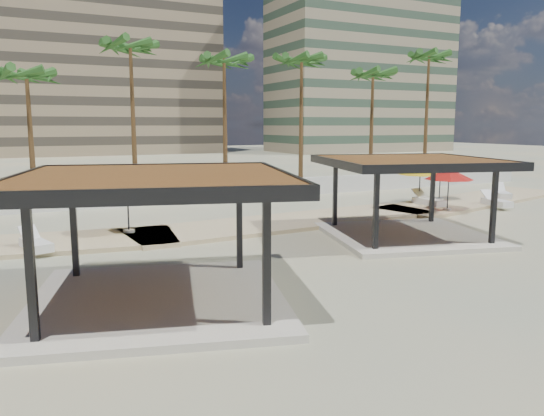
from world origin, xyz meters
The scene contains 21 objects.
ground centered at (0.00, 0.00, 0.00)m, with size 200.00×200.00×0.00m, color tan.
promenade centered at (2.00, 7.67, 0.06)m, with size 44.45×7.97×0.24m.
boundary_wall centered at (0.00, 16.00, 0.60)m, with size 56.00×0.30×1.20m, color silver.
building_mid centered at (4.00, 78.00, 14.27)m, with size 38.00×16.00×30.40m.
building_east centered at (48.00, 66.00, 17.27)m, with size 32.00×15.00×36.40m.
pavilion_central centered at (4.80, 1.92, 2.03)m, with size 8.19×8.19×3.39m.
pavilion_west centered at (-6.82, -1.75, 2.11)m, with size 8.58×8.58×3.53m.
umbrella_b centered at (-5.75, 7.45, 2.32)m, with size 3.23×3.23×2.49m.
umbrella_c centered at (10.93, 5.82, 2.15)m, with size 2.82×2.82×2.30m.
umbrella_d centered at (13.58, 9.20, 2.25)m, with size 3.54×3.54×2.41m.
umbrella_e centered at (11.58, 8.78, 2.15)m, with size 3.13×3.13×2.29m.
lounger_a centered at (-9.50, 5.84, 0.36)m, with size 1.17×2.12×0.76m.
lounger_b centered at (11.48, 7.90, 0.38)m, with size 0.75×2.23×0.84m.
lounger_c centered at (14.77, 5.93, 0.37)m, with size 1.12×2.23×0.81m.
lounger_d centered at (17.94, 8.27, 0.39)m, with size 1.91×2.27×0.86m.
palm_c centered at (-9.00, 18.10, 7.25)m, with size 3.00×3.00×8.36m.
palm_d centered at (-3.00, 18.90, 9.15)m, with size 3.00×3.00×10.38m.
palm_e centered at (3.00, 18.40, 8.59)m, with size 3.00×3.00×9.78m.
palm_f centered at (9.00, 18.60, 8.92)m, with size 3.00×3.00×10.14m.
palm_g centered at (15.00, 18.20, 8.18)m, with size 3.00×3.00×9.35m.
palm_h centered at (21.00, 18.80, 9.77)m, with size 3.00×3.00×11.05m.
Camera 1 is at (-10.14, -15.38, 4.76)m, focal length 35.00 mm.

